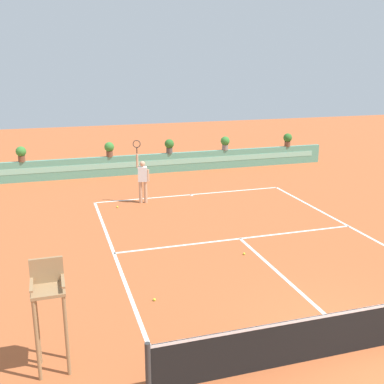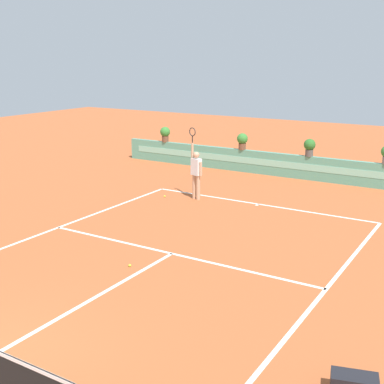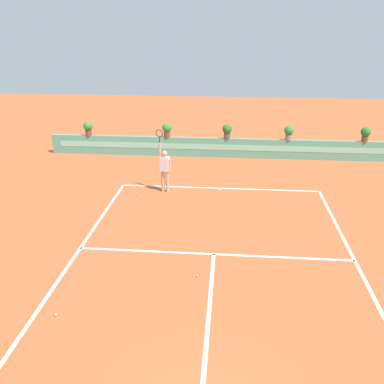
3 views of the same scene
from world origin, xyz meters
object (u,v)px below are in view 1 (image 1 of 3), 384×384
Objects in this scene: tennis_ball_mid_court at (154,300)px; potted_plant_centre at (169,145)px; tennis_ball_by_sideline at (244,254)px; tennis_ball_near_baseline at (117,207)px; potted_plant_left at (109,148)px; tennis_player at (143,178)px; umpire_chair at (49,303)px; potted_plant_far_left at (21,153)px; potted_plant_far_right at (288,139)px; potted_plant_right at (225,142)px.

tennis_ball_mid_court is 13.81m from potted_plant_centre.
tennis_ball_by_sideline is at bearing -93.16° from potted_plant_centre.
potted_plant_left is (0.47, 5.45, 1.38)m from tennis_ball_near_baseline.
tennis_player is 38.01× the size of tennis_ball_by_sideline.
umpire_chair is 15.16m from potted_plant_far_left.
potted_plant_far_right is at bearing 56.59° from tennis_ball_by_sideline.
potted_plant_left is at bearing 97.29° from tennis_player.
tennis_ball_near_baseline is at bearing -160.94° from tennis_player.
potted_plant_centre reaches higher than tennis_ball_near_baseline.
tennis_ball_by_sideline is 0.09× the size of potted_plant_left.
tennis_ball_mid_court and tennis_ball_by_sideline have the same top height.
tennis_player is 5.12m from potted_plant_left.
tennis_ball_mid_court is 0.09× the size of potted_plant_centre.
tennis_ball_near_baseline is 7.76m from tennis_ball_mid_court.
tennis_ball_by_sideline is 0.09× the size of potted_plant_far_left.
tennis_player is at bearing -115.65° from potted_plant_centre.
tennis_player reaches higher than potted_plant_left.
potted_plant_centre is at bearing 180.00° from potted_plant_right.
tennis_player reaches higher than potted_plant_far_left.
tennis_ball_near_baseline is 0.09× the size of potted_plant_left.
umpire_chair is 10.74m from tennis_player.
potted_plant_far_left is (-3.41, 13.21, 1.38)m from tennis_ball_mid_court.
umpire_chair is at bearing -86.04° from potted_plant_far_left.
potted_plant_far_left is (-4.14, 0.00, 0.00)m from potted_plant_left.
tennis_ball_near_baseline is 1.00× the size of tennis_ball_mid_court.
umpire_chair is at bearing -105.20° from tennis_ball_near_baseline.
potted_plant_right is at bearing 71.79° from tennis_ball_by_sideline.
potted_plant_far_right is (14.02, 0.00, 0.00)m from potted_plant_far_left.
tennis_player is at bearing 80.39° from tennis_ball_mid_court.
tennis_player is at bearing 69.59° from umpire_chair.
potted_plant_left is (-0.65, 5.06, 0.36)m from tennis_player.
umpire_chair reaches higher than tennis_ball_mid_court.
potted_plant_left is at bearing 180.00° from potted_plant_far_right.
tennis_ball_mid_court is 3.74m from tennis_ball_by_sideline.
tennis_player is at bearing -151.26° from potted_plant_far_right.
potted_plant_left is 1.00× the size of potted_plant_centre.
potted_plant_left is 1.00× the size of potted_plant_right.
tennis_ball_near_baseline is at bearing -94.90° from potted_plant_left.
potted_plant_far_left reaches higher than tennis_ball_by_sideline.
tennis_ball_mid_court is 0.09× the size of potted_plant_left.
tennis_ball_mid_court is 14.96m from potted_plant_right.
tennis_ball_mid_court is 1.00× the size of tennis_ball_by_sideline.
potted_plant_far_left and potted_plant_centre have the same top height.
potted_plant_centre and potted_plant_far_right have the same top height.
potted_plant_left and potted_plant_centre have the same top height.
tennis_player reaches higher than tennis_ball_mid_court.
tennis_ball_near_baseline is at bearing -152.23° from potted_plant_far_right.
potted_plant_far_left is at bearing 180.00° from potted_plant_centre.
tennis_ball_mid_court is (2.37, 1.92, -1.31)m from umpire_chair.
potted_plant_centre reaches higher than tennis_ball_mid_court.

